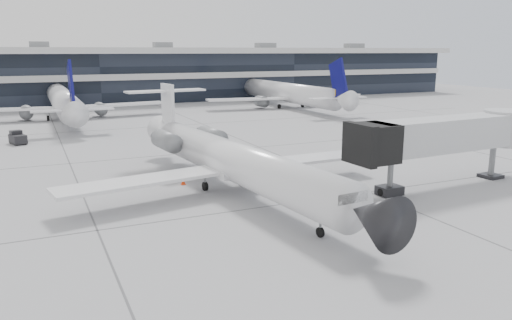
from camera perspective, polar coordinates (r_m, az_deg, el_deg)
name	(u,v)px	position (r m, az deg, el deg)	size (l,w,h in m)	color
ground	(249,209)	(34.20, -0.77, -5.62)	(220.00, 220.00, 0.00)	gray
terminal	(93,77)	(112.67, -18.09, 8.96)	(170.00, 22.00, 10.00)	black
bg_jet_center	(65,118)	(85.58, -21.02, 4.47)	(32.00, 40.00, 9.60)	white
bg_jet_right	(286,107)	(96.60, 3.45, 6.09)	(32.00, 40.00, 9.60)	white
regional_jet	(231,159)	(37.80, -2.92, 0.12)	(25.91, 32.36, 7.47)	white
jet_bridge	(454,134)	(42.45, 21.71, 2.77)	(17.62, 4.26, 5.66)	#B2B5B7
traffic_cone	(183,181)	(40.66, -8.32, -2.42)	(0.47, 0.47, 0.57)	red
far_tug	(18,138)	(63.95, -25.59, 2.27)	(2.06, 2.71, 1.53)	black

